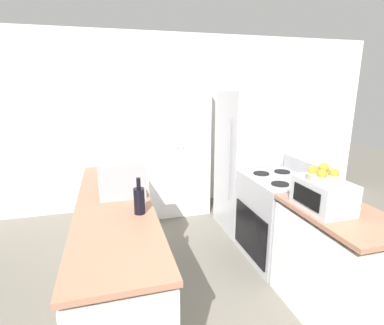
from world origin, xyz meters
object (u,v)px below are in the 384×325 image
(microwave, at_px, (121,175))
(wine_bottle, at_px, (139,200))
(stove, at_px, (278,218))
(fruit_bowl, at_px, (323,175))
(toaster_oven, at_px, (323,195))
(pantry_cabinet, at_px, (176,143))
(refrigerator, at_px, (249,162))

(microwave, xyz_separation_m, wine_bottle, (0.10, -0.53, -0.05))
(stove, xyz_separation_m, fruit_bowl, (-0.16, -0.80, 0.73))
(wine_bottle, bearing_deg, toaster_oven, -12.42)
(pantry_cabinet, height_order, microwave, pantry_cabinet)
(wine_bottle, bearing_deg, stove, 18.36)
(stove, height_order, refrigerator, refrigerator)
(microwave, relative_size, wine_bottle, 1.74)
(pantry_cabinet, bearing_deg, toaster_oven, -75.46)
(pantry_cabinet, distance_m, microwave, 1.77)
(stove, distance_m, wine_bottle, 1.69)
(toaster_oven, bearing_deg, wine_bottle, 167.58)
(stove, relative_size, wine_bottle, 3.87)
(stove, bearing_deg, fruit_bowl, -101.44)
(refrigerator, distance_m, fruit_bowl, 1.63)
(pantry_cabinet, xyz_separation_m, stove, (0.77, -1.59, -0.57))
(stove, xyz_separation_m, toaster_oven, (-0.15, -0.80, 0.57))
(refrigerator, relative_size, fruit_bowl, 7.47)
(pantry_cabinet, bearing_deg, stove, -64.29)
(pantry_cabinet, height_order, stove, pantry_cabinet)
(pantry_cabinet, relative_size, fruit_bowl, 8.62)
(pantry_cabinet, height_order, fruit_bowl, pantry_cabinet)
(refrigerator, bearing_deg, pantry_cabinet, 134.63)
(fruit_bowl, bearing_deg, refrigerator, 83.48)
(toaster_oven, xyz_separation_m, fruit_bowl, (-0.02, 0.01, 0.16))
(pantry_cabinet, relative_size, stove, 1.92)
(pantry_cabinet, bearing_deg, fruit_bowl, -75.78)
(microwave, bearing_deg, refrigerator, 24.99)
(stove, height_order, microwave, microwave)
(stove, distance_m, refrigerator, 0.90)
(refrigerator, distance_m, wine_bottle, 2.01)
(pantry_cabinet, relative_size, wine_bottle, 7.42)
(refrigerator, bearing_deg, stove, -91.50)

